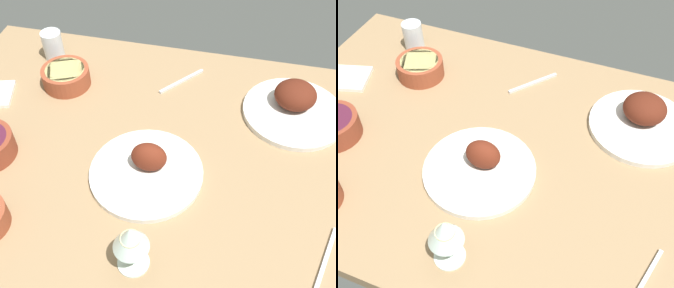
# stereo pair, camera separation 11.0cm
# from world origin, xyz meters

# --- Properties ---
(dining_table) EXTENTS (1.40, 0.90, 0.04)m
(dining_table) POSITION_xyz_m (0.00, 0.00, 0.02)
(dining_table) COLOR #937551
(dining_table) RESTS_ON ground
(plate_center_main) EXTENTS (0.29, 0.29, 0.09)m
(plate_center_main) POSITION_xyz_m (-0.03, -0.09, 0.06)
(plate_center_main) COLOR silver
(plate_center_main) RESTS_ON dining_table
(plate_far_side) EXTENTS (0.29, 0.29, 0.09)m
(plate_far_side) POSITION_xyz_m (0.32, 0.22, 0.07)
(plate_far_side) COLOR silver
(plate_far_side) RESTS_ON dining_table
(bowl_potatoes) EXTENTS (0.14, 0.14, 0.06)m
(bowl_potatoes) POSITION_xyz_m (-0.36, 0.19, 0.07)
(bowl_potatoes) COLOR brown
(bowl_potatoes) RESTS_ON dining_table
(wine_glass) EXTENTS (0.08, 0.08, 0.14)m
(wine_glass) POSITION_xyz_m (0.00, -0.33, 0.14)
(wine_glass) COLOR silver
(wine_glass) RESTS_ON dining_table
(water_tumbler) EXTENTS (0.06, 0.06, 0.09)m
(water_tumbler) POSITION_xyz_m (-0.45, 0.31, 0.09)
(water_tumbler) COLOR silver
(water_tumbler) RESTS_ON dining_table
(folded_napkin) EXTENTS (0.18, 0.15, 0.01)m
(folded_napkin) POSITION_xyz_m (-0.58, 0.08, 0.05)
(folded_napkin) COLOR white
(folded_napkin) RESTS_ON dining_table
(fork_loose) EXTENTS (0.06, 0.17, 0.01)m
(fork_loose) POSITION_xyz_m (0.40, -0.24, 0.04)
(fork_loose) COLOR silver
(fork_loose) RESTS_ON dining_table
(spoon_loose) EXTENTS (0.11, 0.14, 0.01)m
(spoon_loose) POSITION_xyz_m (-0.02, 0.28, 0.04)
(spoon_loose) COLOR silver
(spoon_loose) RESTS_ON dining_table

